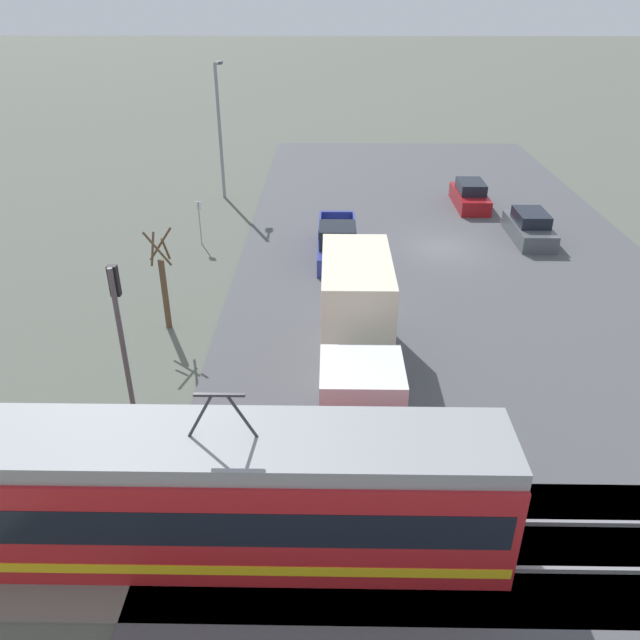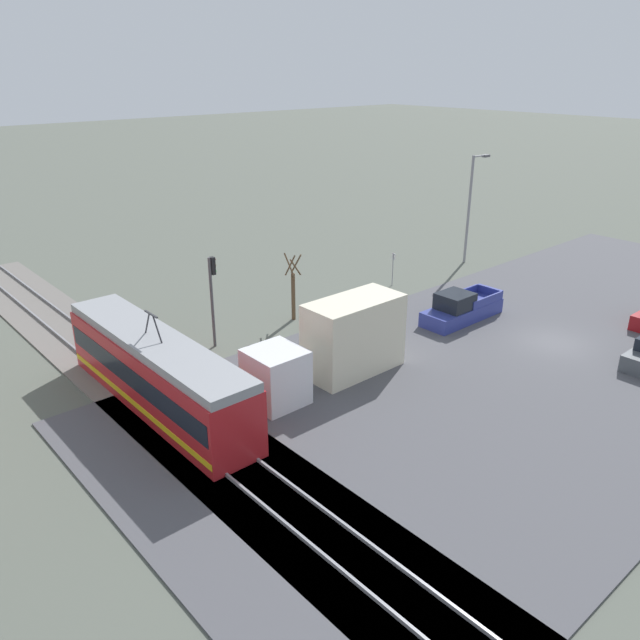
% 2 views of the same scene
% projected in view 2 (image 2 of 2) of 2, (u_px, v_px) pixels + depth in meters
% --- Properties ---
extents(ground_plane, '(320.00, 320.00, 0.00)m').
position_uv_depth(ground_plane, '(553.00, 344.00, 34.55)').
color(ground_plane, '#565B51').
extents(road_surface, '(20.70, 49.23, 0.08)m').
position_uv_depth(road_surface, '(554.00, 343.00, 34.53)').
color(road_surface, '#4C4C51').
rests_on(road_surface, ground).
extents(rail_bed, '(71.25, 4.40, 0.22)m').
position_uv_depth(rail_bed, '(269.00, 491.00, 22.55)').
color(rail_bed, slate).
rests_on(rail_bed, ground).
extents(light_rail_tram, '(12.91, 2.55, 4.43)m').
position_uv_depth(light_rail_tram, '(157.00, 373.00, 27.62)').
color(light_rail_tram, '#B21E23').
rests_on(light_rail_tram, ground).
extents(box_truck, '(2.42, 8.52, 3.78)m').
position_uv_depth(box_truck, '(336.00, 345.00, 30.04)').
color(box_truck, silver).
rests_on(box_truck, ground).
extents(pickup_truck, '(1.93, 5.71, 1.84)m').
position_uv_depth(pickup_truck, '(461.00, 309.00, 37.35)').
color(pickup_truck, navy).
rests_on(pickup_truck, ground).
extents(traffic_light_pole, '(0.28, 0.47, 5.05)m').
position_uv_depth(traffic_light_pole, '(212.00, 289.00, 33.06)').
color(traffic_light_pole, '#47474C').
rests_on(traffic_light_pole, ground).
extents(street_tree, '(0.99, 0.82, 4.14)m').
position_uv_depth(street_tree, '(293.00, 290.00, 37.15)').
color(street_tree, brown).
rests_on(street_tree, ground).
extents(street_lamp_near_crossing, '(0.36, 1.95, 8.17)m').
position_uv_depth(street_lamp_near_crossing, '(471.00, 202.00, 47.15)').
color(street_lamp_near_crossing, gray).
rests_on(street_lamp_near_crossing, ground).
extents(no_parking_sign, '(0.32, 0.08, 2.32)m').
position_uv_depth(no_parking_sign, '(393.00, 266.00, 43.18)').
color(no_parking_sign, gray).
rests_on(no_parking_sign, ground).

